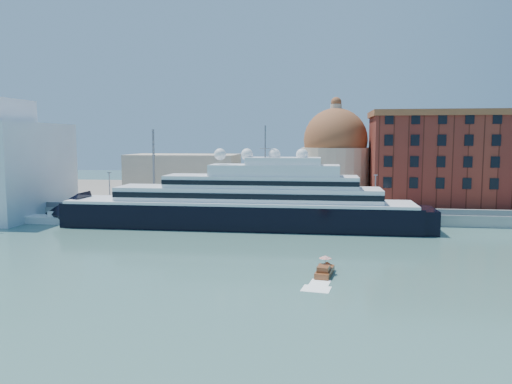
# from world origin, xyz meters

# --- Properties ---
(ground) EXTENTS (400.00, 400.00, 0.00)m
(ground) POSITION_xyz_m (0.00, 0.00, 0.00)
(ground) COLOR #3D6A60
(ground) RESTS_ON ground
(quay) EXTENTS (180.00, 10.00, 2.50)m
(quay) POSITION_xyz_m (0.00, 34.00, 1.25)
(quay) COLOR gray
(quay) RESTS_ON ground
(land) EXTENTS (260.00, 72.00, 2.00)m
(land) POSITION_xyz_m (0.00, 75.00, 1.00)
(land) COLOR slate
(land) RESTS_ON ground
(quay_fence) EXTENTS (180.00, 0.10, 1.20)m
(quay_fence) POSITION_xyz_m (0.00, 29.50, 3.10)
(quay_fence) COLOR slate
(quay_fence) RESTS_ON quay
(superyacht) EXTENTS (82.36, 11.42, 24.61)m
(superyacht) POSITION_xyz_m (-0.75, 23.00, 4.25)
(superyacht) COLOR black
(superyacht) RESTS_ON ground
(service_barge) EXTENTS (13.05, 4.46, 2.93)m
(service_barge) POSITION_xyz_m (-39.87, 22.95, 0.84)
(service_barge) COLOR white
(service_barge) RESTS_ON ground
(water_taxi) EXTENTS (2.77, 5.94, 2.71)m
(water_taxi) POSITION_xyz_m (19.24, -11.55, 0.65)
(water_taxi) COLOR brown
(water_taxi) RESTS_ON ground
(warehouse) EXTENTS (43.00, 19.00, 23.25)m
(warehouse) POSITION_xyz_m (52.00, 52.00, 13.79)
(warehouse) COLOR maroon
(warehouse) RESTS_ON land
(church) EXTENTS (66.00, 18.00, 25.50)m
(church) POSITION_xyz_m (6.39, 57.72, 10.91)
(church) COLOR beige
(church) RESTS_ON land
(lamp_posts) EXTENTS (120.80, 2.40, 18.00)m
(lamp_posts) POSITION_xyz_m (-12.67, 32.27, 9.84)
(lamp_posts) COLOR slate
(lamp_posts) RESTS_ON quay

